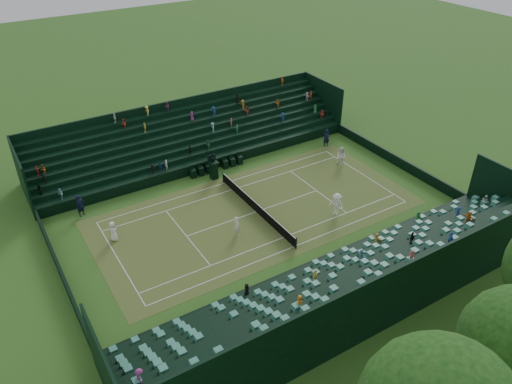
# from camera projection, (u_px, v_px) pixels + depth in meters

# --- Properties ---
(ground) EXTENTS (160.00, 160.00, 0.00)m
(ground) POSITION_uv_depth(u_px,v_px,m) (256.00, 212.00, 41.93)
(ground) COLOR #376520
(ground) RESTS_ON ground
(court_surface) EXTENTS (12.97, 26.77, 0.01)m
(court_surface) POSITION_uv_depth(u_px,v_px,m) (256.00, 212.00, 41.93)
(court_surface) COLOR #346923
(court_surface) RESTS_ON ground
(perimeter_wall_north) EXTENTS (17.17, 0.20, 1.00)m
(perimeter_wall_north) POSITION_uv_depth(u_px,v_px,m) (394.00, 159.00, 48.69)
(perimeter_wall_north) COLOR black
(perimeter_wall_north) RESTS_ON ground
(perimeter_wall_south) EXTENTS (17.17, 0.20, 1.00)m
(perimeter_wall_south) POSITION_uv_depth(u_px,v_px,m) (62.00, 274.00, 34.64)
(perimeter_wall_south) COLOR black
(perimeter_wall_south) RESTS_ON ground
(perimeter_wall_east) EXTENTS (0.20, 31.77, 1.00)m
(perimeter_wall_east) POSITION_uv_depth(u_px,v_px,m) (318.00, 264.00, 35.56)
(perimeter_wall_east) COLOR black
(perimeter_wall_east) RESTS_ON ground
(perimeter_wall_west) EXTENTS (0.20, 31.77, 1.00)m
(perimeter_wall_west) POSITION_uv_depth(u_px,v_px,m) (210.00, 165.00, 47.77)
(perimeter_wall_west) COLOR black
(perimeter_wall_west) RESTS_ON ground
(north_grandstand) EXTENTS (6.60, 32.00, 4.90)m
(north_grandstand) POSITION_uv_depth(u_px,v_px,m) (359.00, 288.00, 32.00)
(north_grandstand) COLOR black
(north_grandstand) RESTS_ON ground
(south_grandstand) EXTENTS (6.60, 32.00, 4.90)m
(south_grandstand) POSITION_uv_depth(u_px,v_px,m) (190.00, 138.00, 50.21)
(south_grandstand) COLOR black
(south_grandstand) RESTS_ON ground
(tennis_net) EXTENTS (11.67, 0.10, 1.06)m
(tennis_net) POSITION_uv_depth(u_px,v_px,m) (256.00, 207.00, 41.65)
(tennis_net) COLOR black
(tennis_net) RESTS_ON ground
(umpire_chair) EXTENTS (0.82, 0.82, 2.57)m
(umpire_chair) POSITION_uv_depth(u_px,v_px,m) (213.00, 168.00, 46.06)
(umpire_chair) COLOR black
(umpire_chair) RESTS_ON ground
(courtside_chairs) EXTENTS (0.55, 5.52, 1.19)m
(courtside_chairs) POSITION_uv_depth(u_px,v_px,m) (217.00, 166.00, 47.64)
(courtside_chairs) COLOR black
(courtside_chairs) RESTS_ON ground
(player_near_west) EXTENTS (0.83, 0.55, 1.67)m
(player_near_west) POSITION_uv_depth(u_px,v_px,m) (113.00, 231.00, 38.28)
(player_near_west) COLOR white
(player_near_west) RESTS_ON ground
(player_near_east) EXTENTS (0.65, 0.45, 1.69)m
(player_near_east) POSITION_uv_depth(u_px,v_px,m) (237.00, 226.00, 38.87)
(player_near_east) COLOR white
(player_near_east) RESTS_ON ground
(player_far_west) EXTENTS (1.14, 1.02, 1.94)m
(player_far_west) POSITION_uv_depth(u_px,v_px,m) (341.00, 157.00, 48.19)
(player_far_west) COLOR white
(player_far_west) RESTS_ON ground
(player_far_east) EXTENTS (1.49, 1.16, 2.02)m
(player_far_east) POSITION_uv_depth(u_px,v_px,m) (337.00, 204.00, 41.12)
(player_far_east) COLOR white
(player_far_east) RESTS_ON ground
(line_judge_north) EXTENTS (0.60, 0.78, 1.91)m
(line_judge_north) POSITION_uv_depth(u_px,v_px,m) (327.00, 138.00, 51.63)
(line_judge_north) COLOR black
(line_judge_north) RESTS_ON ground
(line_judge_south) EXTENTS (0.68, 0.82, 1.95)m
(line_judge_south) POSITION_uv_depth(u_px,v_px,m) (80.00, 206.00, 41.02)
(line_judge_south) COLOR black
(line_judge_south) RESTS_ON ground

